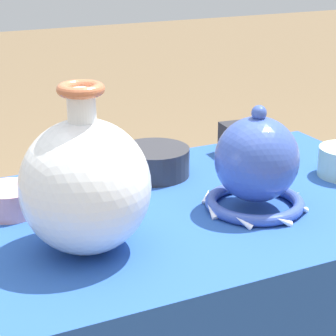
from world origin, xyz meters
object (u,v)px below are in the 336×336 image
object	(u,v)px
mosaic_tile_box	(253,142)
pot_squat_rose	(10,200)
vase_tall_bulbous	(85,185)
vase_dome_bell	(256,167)
pot_squat_charcoal	(154,162)

from	to	relation	value
mosaic_tile_box	pot_squat_rose	xyz separation A→B (m)	(-0.57, -0.07, -0.01)
vase_tall_bulbous	mosaic_tile_box	bearing A→B (deg)	28.40
vase_dome_bell	pot_squat_rose	bearing A→B (deg)	156.70
vase_tall_bulbous	vase_dome_bell	distance (m)	0.34
pot_squat_rose	vase_tall_bulbous	bearing A→B (deg)	-68.15
vase_tall_bulbous	pot_squat_charcoal	bearing A→B (deg)	47.20
mosaic_tile_box	pot_squat_rose	world-z (taller)	mosaic_tile_box
vase_tall_bulbous	pot_squat_rose	xyz separation A→B (m)	(-0.08, 0.20, -0.09)
mosaic_tile_box	pot_squat_rose	size ratio (longest dim) A/B	1.36
vase_tall_bulbous	pot_squat_rose	world-z (taller)	vase_tall_bulbous
vase_tall_bulbous	vase_dome_bell	size ratio (longest dim) A/B	1.37
mosaic_tile_box	pot_squat_charcoal	xyz separation A→B (m)	(-0.25, -0.01, -0.01)
vase_dome_bell	pot_squat_charcoal	distance (m)	0.26
pot_squat_charcoal	vase_dome_bell	bearing A→B (deg)	-68.43
vase_tall_bulbous	mosaic_tile_box	size ratio (longest dim) A/B	1.89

